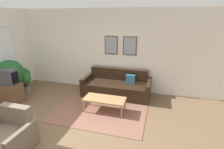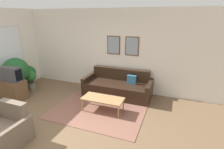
{
  "view_description": "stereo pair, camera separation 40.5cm",
  "coord_description": "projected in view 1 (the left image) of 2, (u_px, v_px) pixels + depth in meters",
  "views": [
    {
      "loc": [
        2.15,
        -2.61,
        2.46
      ],
      "look_at": [
        0.83,
        1.98,
        0.85
      ],
      "focal_mm": 28.0,
      "sensor_mm": 36.0,
      "label": 1
    },
    {
      "loc": [
        2.53,
        -2.49,
        2.46
      ],
      "look_at": [
        0.83,
        1.98,
        0.85
      ],
      "focal_mm": 28.0,
      "sensor_mm": 36.0,
      "label": 2
    }
  ],
  "objects": [
    {
      "name": "ground_plane",
      "position": [
        49.0,
        137.0,
        3.73
      ],
      "size": [
        16.0,
        16.0,
        0.0
      ],
      "primitive_type": "plane",
      "color": "brown"
    },
    {
      "name": "area_rug",
      "position": [
        101.0,
        110.0,
        4.79
      ],
      "size": [
        2.48,
        1.89,
        0.01
      ],
      "color": "brown",
      "rests_on": "ground_plane"
    },
    {
      "name": "wall_back",
      "position": [
        97.0,
        50.0,
        5.96
      ],
      "size": [
        8.0,
        0.09,
        2.7
      ],
      "color": "white",
      "rests_on": "ground_plane"
    },
    {
      "name": "couch",
      "position": [
        117.0,
        86.0,
        5.65
      ],
      "size": [
        2.15,
        0.9,
        0.82
      ],
      "color": "black",
      "rests_on": "ground_plane"
    },
    {
      "name": "coffee_table",
      "position": [
        105.0,
        100.0,
        4.64
      ],
      "size": [
        1.11,
        0.5,
        0.38
      ],
      "color": "#A87F51",
      "rests_on": "ground_plane"
    },
    {
      "name": "tv_stand",
      "position": [
        10.0,
        94.0,
        5.09
      ],
      "size": [
        0.66,
        0.47,
        0.61
      ],
      "color": "brown",
      "rests_on": "ground_plane"
    },
    {
      "name": "tv",
      "position": [
        6.0,
        77.0,
        4.92
      ],
      "size": [
        0.63,
        0.28,
        0.43
      ],
      "color": "#424247",
      "rests_on": "tv_stand"
    },
    {
      "name": "armchair",
      "position": [
        9.0,
        137.0,
        3.32
      ],
      "size": [
        0.83,
        0.76,
        0.81
      ],
      "rotation": [
        0.0,
        0.0,
        -0.13
      ],
      "color": "#6B5B4C",
      "rests_on": "ground_plane"
    },
    {
      "name": "potted_plant_tall",
      "position": [
        10.0,
        73.0,
        5.35
      ],
      "size": [
        0.8,
        0.8,
        1.2
      ],
      "color": "#935638",
      "rests_on": "ground_plane"
    },
    {
      "name": "potted_plant_by_window",
      "position": [
        23.0,
        76.0,
        6.0
      ],
      "size": [
        0.49,
        0.49,
        0.78
      ],
      "color": "#383D42",
      "rests_on": "ground_plane"
    },
    {
      "name": "potted_plant_small",
      "position": [
        25.0,
        81.0,
        5.84
      ],
      "size": [
        0.37,
        0.37,
        0.65
      ],
      "color": "slate",
      "rests_on": "ground_plane"
    }
  ]
}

